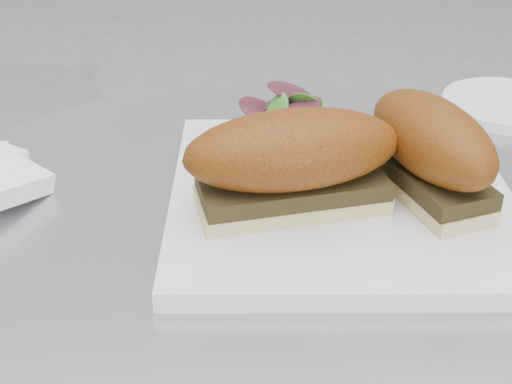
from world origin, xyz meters
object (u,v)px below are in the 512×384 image
at_px(saucer, 506,105).
at_px(plate, 340,197).
at_px(sandwich_left, 293,160).
at_px(sandwich_right, 430,148).

bearing_deg(saucer, plate, -141.70).
xyz_separation_m(sandwich_left, sandwich_right, (0.11, 0.01, 0.00)).
distance_m(plate, saucer, 0.28).
bearing_deg(plate, sandwich_right, -13.60).
bearing_deg(sandwich_left, sandwich_right, -2.80).
bearing_deg(sandwich_left, saucer, 29.81).
distance_m(sandwich_left, saucer, 0.34).
bearing_deg(plate, saucer, 38.30).
height_order(sandwich_left, sandwich_right, same).
relative_size(sandwich_right, saucer, 1.15).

